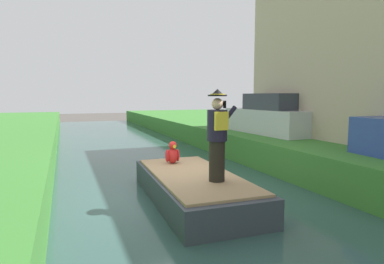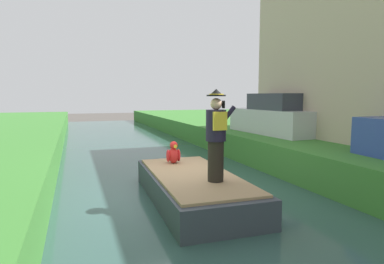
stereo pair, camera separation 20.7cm
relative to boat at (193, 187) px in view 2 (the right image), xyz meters
The scene contains 6 objects.
ground_plane 0.73m from the boat, 90.00° to the left, with size 80.00×80.00×0.00m, color #4C4742.
canal_water 0.70m from the boat, 90.00° to the left, with size 5.89×48.00×0.10m, color #2D4C47.
boat is the anchor object (origin of this frame).
person_pirate 1.46m from the boat, 74.20° to the right, with size 0.61×0.42×1.85m.
parrot_plush 1.36m from the boat, 93.98° to the left, with size 0.36×0.35×0.57m.
parked_car_silver 6.26m from the boat, 39.10° to the left, with size 1.90×4.08×1.50m.
Camera 2 is at (-2.44, -7.29, 2.43)m, focal length 30.72 mm.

